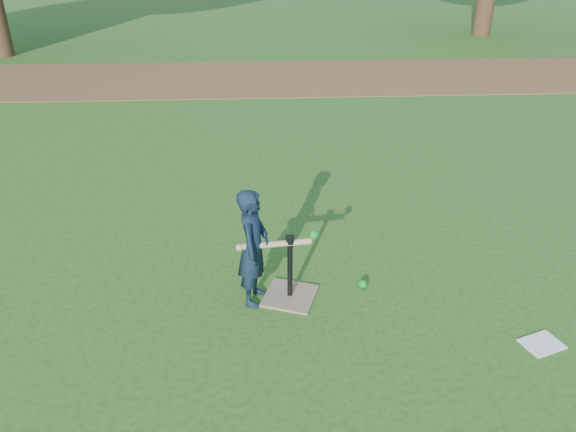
{
  "coord_description": "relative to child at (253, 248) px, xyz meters",
  "views": [
    {
      "loc": [
        0.1,
        -4.18,
        2.96
      ],
      "look_at": [
        0.34,
        0.15,
        0.65
      ],
      "focal_mm": 35.0,
      "sensor_mm": 36.0,
      "label": 1
    }
  ],
  "objects": [
    {
      "name": "dirt_strip",
      "position": [
        -0.03,
        7.67,
        -0.52
      ],
      "size": [
        24.0,
        3.0,
        0.01
      ],
      "primitive_type": "cube",
      "color": "brown",
      "rests_on": "ground"
    },
    {
      "name": "ground",
      "position": [
        -0.03,
        0.17,
        -0.53
      ],
      "size": [
        80.0,
        80.0,
        0.0
      ],
      "primitive_type": "plane",
      "color": "#285116",
      "rests_on": "ground"
    },
    {
      "name": "clipboard",
      "position": [
        2.25,
        -0.72,
        -0.52
      ],
      "size": [
        0.36,
        0.32,
        0.01
      ],
      "primitive_type": "cube",
      "rotation": [
        0.0,
        0.0,
        0.35
      ],
      "color": "white",
      "rests_on": "ground"
    },
    {
      "name": "child",
      "position": [
        0.0,
        0.0,
        0.0
      ],
      "size": [
        0.34,
        0.43,
        1.06
      ],
      "primitive_type": "imported",
      "rotation": [
        0.0,
        0.0,
        1.33
      ],
      "color": "black",
      "rests_on": "ground"
    },
    {
      "name": "swing_action",
      "position": [
        0.22,
        0.0,
        0.04
      ],
      "size": [
        0.7,
        0.16,
        0.13
      ],
      "color": "tan",
      "rests_on": "ground"
    },
    {
      "name": "wiffle_ball_ground",
      "position": [
        0.97,
        0.12,
        -0.49
      ],
      "size": [
        0.08,
        0.08,
        0.08
      ],
      "primitive_type": "sphere",
      "color": "#0C882B",
      "rests_on": "ground"
    },
    {
      "name": "batting_tee",
      "position": [
        0.31,
        0.02,
        -0.42
      ],
      "size": [
        0.55,
        0.55,
        0.61
      ],
      "color": "#8B7258",
      "rests_on": "ground"
    }
  ]
}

